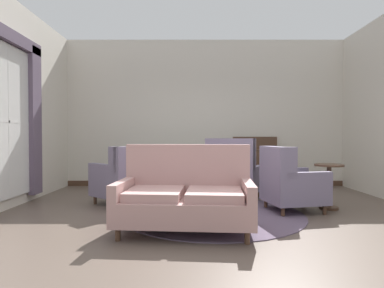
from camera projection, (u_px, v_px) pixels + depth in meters
The scene contains 15 objects.
ground at pixel (215, 219), 4.43m from camera, with size 9.08×9.08×0.00m, color brown.
wall_back at pixel (206, 113), 7.47m from camera, with size 6.65×0.08×3.40m, color silver.
wall_left at pixel (17, 104), 5.33m from camera, with size 0.08×4.30×3.40m, color silver.
baseboard_back at pixel (206, 183), 7.45m from camera, with size 6.49×0.03×0.12m, color #4C3323.
area_rug at pixel (214, 213), 4.73m from camera, with size 2.67×2.67×0.01m, color #5B4C60.
window_with_curtains at pixel (11, 111), 4.97m from camera, with size 0.12×1.82×2.68m.
coffee_table at pixel (204, 190), 4.57m from camera, with size 0.77×0.77×0.48m.
porcelain_vase at pixel (208, 173), 4.54m from camera, with size 0.14×0.14×0.34m.
settee at pixel (186, 197), 3.88m from camera, with size 1.67×1.02×1.04m.
armchair_far_left at pixel (175, 176), 6.01m from camera, with size 1.09×1.12×0.99m.
armchair_near_sideboard at pixel (127, 179), 5.43m from camera, with size 1.16×1.16×0.99m.
armchair_near_window at pixel (290, 183), 4.88m from camera, with size 0.95×0.88×1.00m.
armchair_beside_settee at pixel (234, 175), 5.80m from camera, with size 1.13×1.13×1.12m.
side_table at pixel (330, 182), 5.04m from camera, with size 0.45×0.45×0.71m.
sideboard at pixel (257, 166), 7.20m from camera, with size 1.02×0.39×1.15m.
Camera 1 is at (-0.31, -4.41, 1.14)m, focal length 29.90 mm.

